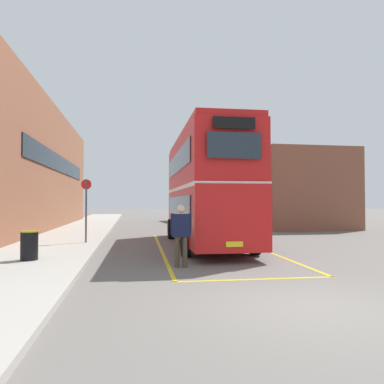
{
  "coord_description": "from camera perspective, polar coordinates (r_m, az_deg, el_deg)",
  "views": [
    {
      "loc": [
        -3.21,
        -6.11,
        1.91
      ],
      "look_at": [
        -0.24,
        11.49,
        2.38
      ],
      "focal_mm": 33.73,
      "sensor_mm": 36.0,
      "label": 1
    }
  ],
  "objects": [
    {
      "name": "ground_plane",
      "position": [
        20.85,
        -0.68,
        -6.76
      ],
      "size": [
        135.6,
        135.6,
        0.0
      ],
      "primitive_type": "plane",
      "color": "#66605B"
    },
    {
      "name": "sidewalk_left",
      "position": [
        23.22,
        -17.78,
        -5.98
      ],
      "size": [
        4.0,
        57.6,
        0.14
      ],
      "primitive_type": "cube",
      "color": "#A39E93",
      "rests_on": "ground"
    },
    {
      "name": "brick_building_left",
      "position": [
        27.61,
        -26.15,
        3.19
      ],
      "size": [
        6.04,
        24.18,
        8.19
      ],
      "color": "brown",
      "rests_on": "ground"
    },
    {
      "name": "depot_building_right",
      "position": [
        31.03,
        12.98,
        0.12
      ],
      "size": [
        6.44,
        14.6,
        5.54
      ],
      "color": "brown",
      "rests_on": "ground"
    },
    {
      "name": "double_decker_bus",
      "position": [
        15.72,
        2.06,
        0.69
      ],
      "size": [
        2.92,
        9.98,
        4.75
      ],
      "color": "black",
      "rests_on": "ground"
    },
    {
      "name": "single_deck_bus",
      "position": [
        32.58,
        0.94,
        -1.98
      ],
      "size": [
        3.38,
        9.22,
        3.02
      ],
      "color": "black",
      "rests_on": "ground"
    },
    {
      "name": "pedestrian_boarding",
      "position": [
        10.51,
        -1.75,
        -6.1
      ],
      "size": [
        0.59,
        0.32,
        1.81
      ],
      "color": "#473828",
      "rests_on": "ground"
    },
    {
      "name": "litter_bin",
      "position": [
        12.04,
        -24.33,
        -7.7
      ],
      "size": [
        0.53,
        0.53,
        0.88
      ],
      "color": "black",
      "rests_on": "sidewalk_left"
    },
    {
      "name": "bus_stop_sign",
      "position": [
        16.3,
        -16.4,
        -1.89
      ],
      "size": [
        0.44,
        0.08,
        2.73
      ],
      "color": "#4C4C51",
      "rests_on": "sidewalk_left"
    },
    {
      "name": "bay_marking_yellow",
      "position": [
        14.02,
        3.54,
        -9.31
      ],
      "size": [
        4.39,
        12.02,
        0.01
      ],
      "color": "gold",
      "rests_on": "ground"
    }
  ]
}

